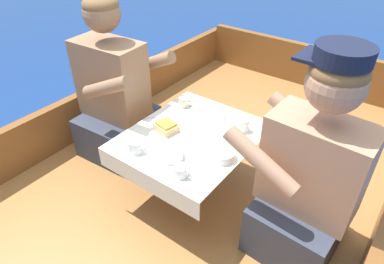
% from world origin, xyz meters
% --- Properties ---
extents(ground_plane, '(60.00, 60.00, 0.00)m').
position_xyz_m(ground_plane, '(0.00, 0.00, 0.00)').
color(ground_plane, navy).
extents(boat_deck, '(1.92, 3.35, 0.32)m').
position_xyz_m(boat_deck, '(0.00, 0.00, 0.16)').
color(boat_deck, '#9E6B38').
rests_on(boat_deck, ground_plane).
extents(gunwale_port, '(0.06, 3.35, 0.30)m').
position_xyz_m(gunwale_port, '(-0.93, 0.00, 0.47)').
color(gunwale_port, brown).
rests_on(gunwale_port, boat_deck).
extents(gunwale_starboard, '(0.06, 3.35, 0.30)m').
position_xyz_m(gunwale_starboard, '(0.93, 0.00, 0.47)').
color(gunwale_starboard, brown).
rests_on(gunwale_starboard, boat_deck).
extents(bow_coaming, '(1.80, 0.06, 0.35)m').
position_xyz_m(bow_coaming, '(0.00, 1.64, 0.49)').
color(bow_coaming, brown).
rests_on(bow_coaming, boat_deck).
extents(cockpit_table, '(0.60, 0.71, 0.37)m').
position_xyz_m(cockpit_table, '(0.00, 0.02, 0.65)').
color(cockpit_table, '#B2B2B7').
rests_on(cockpit_table, boat_deck).
extents(person_port, '(0.54, 0.47, 0.97)m').
position_xyz_m(person_port, '(-0.60, 0.05, 0.70)').
color(person_port, '#333847').
rests_on(person_port, boat_deck).
extents(person_starboard, '(0.54, 0.46, 0.98)m').
position_xyz_m(person_starboard, '(0.60, 0.04, 0.72)').
color(person_starboard, '#333847').
rests_on(person_starboard, boat_deck).
extents(plate_sandwich, '(0.18, 0.18, 0.01)m').
position_xyz_m(plate_sandwich, '(-0.12, -0.04, 0.70)').
color(plate_sandwich, white).
rests_on(plate_sandwich, cockpit_table).
extents(plate_bread, '(0.21, 0.21, 0.01)m').
position_xyz_m(plate_bread, '(-0.05, 0.22, 0.70)').
color(plate_bread, white).
rests_on(plate_bread, cockpit_table).
extents(sandwich, '(0.12, 0.11, 0.05)m').
position_xyz_m(sandwich, '(-0.12, -0.04, 0.72)').
color(sandwich, tan).
rests_on(sandwich, plate_sandwich).
extents(bowl_port_near, '(0.11, 0.11, 0.04)m').
position_xyz_m(bowl_port_near, '(0.22, -0.04, 0.71)').
color(bowl_port_near, white).
rests_on(bowl_port_near, cockpit_table).
extents(bowl_starboard_near, '(0.12, 0.12, 0.04)m').
position_xyz_m(bowl_starboard_near, '(0.02, -0.18, 0.71)').
color(bowl_starboard_near, white).
rests_on(bowl_starboard_near, cockpit_table).
extents(coffee_cup_port, '(0.10, 0.07, 0.07)m').
position_xyz_m(coffee_cup_port, '(0.18, 0.21, 0.73)').
color(coffee_cup_port, white).
rests_on(coffee_cup_port, cockpit_table).
extents(coffee_cup_starboard, '(0.09, 0.06, 0.05)m').
position_xyz_m(coffee_cup_starboard, '(0.14, -0.25, 0.72)').
color(coffee_cup_starboard, white).
rests_on(coffee_cup_starboard, cockpit_table).
extents(coffee_cup_center, '(0.10, 0.08, 0.06)m').
position_xyz_m(coffee_cup_center, '(-0.14, -0.24, 0.72)').
color(coffee_cup_center, white).
rests_on(coffee_cup_center, cockpit_table).
extents(tin_can, '(0.07, 0.07, 0.05)m').
position_xyz_m(tin_can, '(-0.21, 0.22, 0.72)').
color(tin_can, silver).
rests_on(tin_can, cockpit_table).
extents(utensil_knife_port, '(0.08, 0.16, 0.00)m').
position_xyz_m(utensil_knife_port, '(-0.18, 0.16, 0.69)').
color(utensil_knife_port, silver).
rests_on(utensil_knife_port, cockpit_table).
extents(utensil_knife_starboard, '(0.09, 0.15, 0.00)m').
position_xyz_m(utensil_knife_starboard, '(-0.25, 0.04, 0.69)').
color(utensil_knife_starboard, silver).
rests_on(utensil_knife_starboard, cockpit_table).
extents(utensil_spoon_port, '(0.13, 0.13, 0.01)m').
position_xyz_m(utensil_spoon_port, '(0.10, -0.08, 0.69)').
color(utensil_spoon_port, silver).
rests_on(utensil_spoon_port, cockpit_table).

